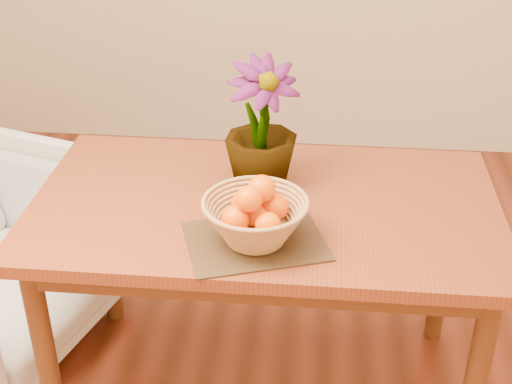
{
  "coord_description": "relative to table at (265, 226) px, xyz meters",
  "views": [
    {
      "loc": [
        0.15,
        -1.53,
        1.84
      ],
      "look_at": [
        -0.01,
        0.13,
        0.88
      ],
      "focal_mm": 50.0,
      "sensor_mm": 36.0,
      "label": 1
    }
  ],
  "objects": [
    {
      "name": "table",
      "position": [
        0.0,
        0.0,
        0.0
      ],
      "size": [
        1.4,
        0.8,
        0.75
      ],
      "color": "maroon",
      "rests_on": "floor"
    },
    {
      "name": "potted_plant",
      "position": [
        -0.02,
        0.11,
        0.29
      ],
      "size": [
        0.29,
        0.29,
        0.4
      ],
      "primitive_type": "imported",
      "rotation": [
        0.0,
        0.0,
        0.4
      ],
      "color": "#174614",
      "rests_on": "table"
    },
    {
      "name": "wicker_basket",
      "position": [
        -0.01,
        -0.22,
        0.15
      ],
      "size": [
        0.29,
        0.29,
        0.12
      ],
      "color": "#AA8247",
      "rests_on": "placemat"
    },
    {
      "name": "placemat",
      "position": [
        -0.01,
        -0.22,
        0.09
      ],
      "size": [
        0.44,
        0.38,
        0.01
      ],
      "primitive_type": "cube",
      "rotation": [
        0.0,
        0.0,
        0.33
      ],
      "color": "#3D2816",
      "rests_on": "table"
    },
    {
      "name": "orange_pile",
      "position": [
        -0.01,
        -0.22,
        0.2
      ],
      "size": [
        0.18,
        0.17,
        0.14
      ],
      "rotation": [
        0.0,
        0.0,
        0.04
      ],
      "color": "#FF5004",
      "rests_on": "wicker_basket"
    }
  ]
}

